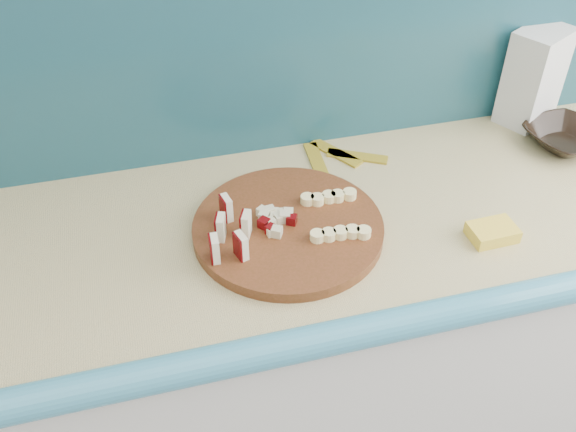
{
  "coord_description": "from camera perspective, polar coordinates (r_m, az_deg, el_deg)",
  "views": [
    {
      "loc": [
        -0.15,
        0.55,
        1.76
      ],
      "look_at": [
        0.09,
        1.48,
        0.95
      ],
      "focal_mm": 40.0,
      "sensor_mm": 36.0,
      "label": 1
    }
  ],
  "objects": [
    {
      "name": "flour_bag",
      "position": [
        1.68,
        21.01,
        11.5
      ],
      "size": [
        0.17,
        0.15,
        0.23
      ],
      "primitive_type": "cube",
      "rotation": [
        0.0,
        0.0,
        0.5
      ],
      "color": "silver",
      "rests_on": "kitchen_counter"
    },
    {
      "name": "apple_wedges",
      "position": [
        1.22,
        -5.23,
        -1.29
      ],
      "size": [
        0.09,
        0.15,
        0.05
      ],
      "color": "beige",
      "rests_on": "cutting_board"
    },
    {
      "name": "backsplash",
      "position": [
        1.4,
        -3.1,
        14.61
      ],
      "size": [
        2.2,
        0.02,
        0.5
      ],
      "primitive_type": "cube",
      "color": "teal",
      "rests_on": "kitchen_counter"
    },
    {
      "name": "banana_slices",
      "position": [
        1.28,
        4.12,
        0.06
      ],
      "size": [
        0.13,
        0.15,
        0.02
      ],
      "color": "#FFED9B",
      "rests_on": "cutting_board"
    },
    {
      "name": "apple_chunks",
      "position": [
        1.26,
        -1.09,
        -0.47
      ],
      "size": [
        0.06,
        0.06,
        0.02
      ],
      "color": "beige",
      "rests_on": "cutting_board"
    },
    {
      "name": "sponge",
      "position": [
        1.33,
        17.72,
        -1.38
      ],
      "size": [
        0.09,
        0.07,
        0.03
      ],
      "primitive_type": "cube",
      "rotation": [
        0.0,
        0.0,
        0.03
      ],
      "color": "yellow",
      "rests_on": "kitchen_counter"
    },
    {
      "name": "cutting_board",
      "position": [
        1.28,
        -0.0,
        -1.09
      ],
      "size": [
        0.41,
        0.41,
        0.02
      ],
      "primitive_type": "cylinder",
      "rotation": [
        0.0,
        0.0,
        -0.09
      ],
      "color": "#47290F",
      "rests_on": "kitchen_counter"
    },
    {
      "name": "brown_bowl",
      "position": [
        1.65,
        23.41,
        6.43
      ],
      "size": [
        0.22,
        0.22,
        0.04
      ],
      "primitive_type": "imported",
      "rotation": [
        0.0,
        0.0,
        0.26
      ],
      "color": "black",
      "rests_on": "kitchen_counter"
    },
    {
      "name": "kitchen_counter",
      "position": [
        1.63,
        0.01,
        -12.89
      ],
      "size": [
        2.2,
        0.63,
        0.91
      ],
      "color": "silver",
      "rests_on": "ground"
    },
    {
      "name": "banana_peel",
      "position": [
        1.49,
        4.34,
        5.3
      ],
      "size": [
        0.18,
        0.16,
        0.01
      ],
      "rotation": [
        0.0,
        0.0,
        0.38
      ],
      "color": "gold",
      "rests_on": "kitchen_counter"
    }
  ]
}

